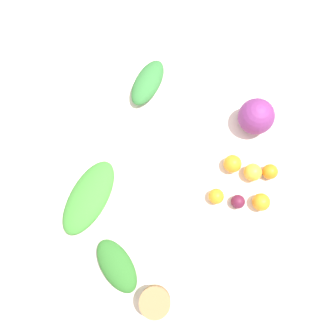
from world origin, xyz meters
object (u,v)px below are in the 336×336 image
at_px(greens_bunch_scallion, 148,83).
at_px(orange_4, 270,172).
at_px(orange_2, 216,196).
at_px(orange_3, 232,164).
at_px(beet_root, 238,202).
at_px(cabbage_purple, 256,117).
at_px(orange_0, 253,172).
at_px(paper_bag, 155,302).
at_px(orange_1, 261,202).
at_px(greens_bunch_beet_tops, 89,197).
at_px(greens_bunch_kale, 117,266).

relative_size(greens_bunch_scallion, orange_4, 3.70).
relative_size(orange_2, orange_3, 0.85).
bearing_deg(beet_root, orange_4, -19.57).
bearing_deg(orange_2, cabbage_purple, 0.80).
bearing_deg(orange_3, orange_0, -85.38).
distance_m(beet_root, orange_0, 0.15).
relative_size(paper_bag, orange_1, 1.59).
relative_size(paper_bag, orange_3, 1.53).
xyz_separation_m(cabbage_purple, paper_bag, (-0.91, 0.02, -0.04)).
height_order(cabbage_purple, orange_0, cabbage_purple).
relative_size(cabbage_purple, beet_root, 2.65).
height_order(greens_bunch_beet_tops, orange_2, orange_2).
height_order(paper_bag, beet_root, paper_bag).
height_order(paper_bag, greens_bunch_beet_tops, paper_bag).
bearing_deg(greens_bunch_scallion, orange_4, -99.94).
relative_size(greens_bunch_kale, orange_0, 3.07).
distance_m(beet_root, orange_3, 0.17).
height_order(cabbage_purple, orange_1, cabbage_purple).
height_order(orange_1, orange_2, orange_1).
distance_m(orange_1, orange_3, 0.21).
bearing_deg(beet_root, cabbage_purple, 14.76).
xyz_separation_m(greens_bunch_scallion, orange_2, (-0.34, -0.54, -0.01)).
height_order(greens_bunch_scallion, orange_0, orange_0).
bearing_deg(cabbage_purple, orange_2, -179.20).
distance_m(greens_bunch_kale, greens_bunch_scallion, 0.85).
height_order(beet_root, orange_1, orange_1).
bearing_deg(greens_bunch_kale, paper_bag, -101.85).
xyz_separation_m(orange_3, orange_4, (0.05, -0.16, -0.01)).
height_order(beet_root, orange_4, orange_4).
bearing_deg(cabbage_purple, orange_0, -156.38).
bearing_deg(beet_root, orange_2, 104.91).
xyz_separation_m(greens_bunch_kale, orange_2, (0.46, -0.23, 0.00)).
distance_m(greens_bunch_beet_tops, orange_3, 0.65).
bearing_deg(greens_bunch_scallion, greens_bunch_kale, -159.17).
distance_m(orange_0, orange_3, 0.10).
xyz_separation_m(beet_root, orange_4, (0.19, -0.07, 0.00)).
distance_m(orange_1, orange_2, 0.20).
bearing_deg(cabbage_purple, orange_1, -150.61).
relative_size(beet_root, orange_4, 0.89).
xyz_separation_m(greens_bunch_kale, orange_3, (0.62, -0.23, 0.01)).
bearing_deg(orange_2, paper_bag, 177.16).
bearing_deg(orange_0, cabbage_purple, 23.62).
relative_size(orange_2, orange_4, 0.99).
distance_m(paper_bag, greens_bunch_beet_tops, 0.52).
height_order(paper_bag, orange_0, paper_bag).
bearing_deg(orange_4, orange_3, 106.78).
bearing_deg(orange_1, orange_3, 62.40).
xyz_separation_m(cabbage_purple, orange_0, (-0.23, -0.10, -0.04)).
relative_size(paper_bag, orange_2, 1.80).
bearing_deg(greens_bunch_scallion, greens_bunch_beet_tops, -175.47).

